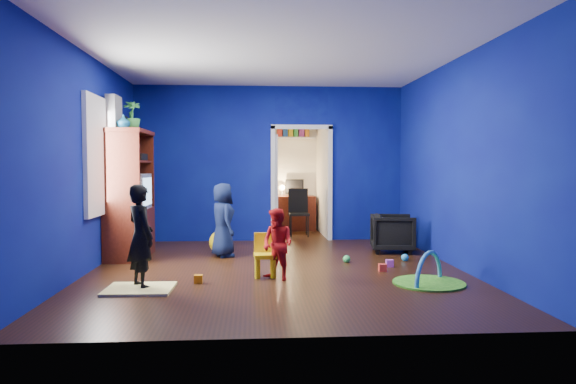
{
  "coord_description": "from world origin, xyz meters",
  "views": [
    {
      "loc": [
        -0.32,
        -6.9,
        1.42
      ],
      "look_at": [
        0.18,
        0.4,
        1.04
      ],
      "focal_mm": 32.0,
      "sensor_mm": 36.0,
      "label": 1
    }
  ],
  "objects": [
    {
      "name": "play_mat",
      "position": [
        1.78,
        -0.94,
        0.01
      ],
      "size": [
        0.86,
        0.86,
        0.02
      ],
      "primitive_type": "cylinder",
      "color": "green",
      "rests_on": "floor"
    },
    {
      "name": "wall_back",
      "position": [
        0.0,
        2.75,
        1.45
      ],
      "size": [
        5.0,
        0.02,
        2.9
      ],
      "primitive_type": "cube",
      "color": "navy",
      "rests_on": "floor"
    },
    {
      "name": "kid_chair",
      "position": [
        -0.17,
        -0.4,
        0.25
      ],
      "size": [
        0.3,
        0.3,
        0.5
      ],
      "primitive_type": "cube",
      "rotation": [
        0.0,
        0.0,
        0.06
      ],
      "color": "yellow",
      "rests_on": "floor"
    },
    {
      "name": "wall_front",
      "position": [
        0.0,
        -2.75,
        1.45
      ],
      "size": [
        5.0,
        0.02,
        2.9
      ],
      "primitive_type": "cube",
      "color": "navy",
      "rests_on": "floor"
    },
    {
      "name": "toy_3",
      "position": [
        1.05,
        0.47,
        0.06
      ],
      "size": [
        0.11,
        0.11,
        0.11
      ],
      "primitive_type": "sphere",
      "color": "green",
      "rests_on": "floor"
    },
    {
      "name": "vase",
      "position": [
        -2.21,
        0.81,
        2.06
      ],
      "size": [
        0.21,
        0.21,
        0.2
      ],
      "primitive_type": "imported",
      "rotation": [
        0.0,
        0.0,
        -0.12
      ],
      "color": "#0D626B",
      "rests_on": "tv_armoire"
    },
    {
      "name": "wall_left",
      "position": [
        -2.5,
        0.0,
        1.45
      ],
      "size": [
        0.02,
        5.5,
        2.9
      ],
      "primitive_type": "cube",
      "color": "navy",
      "rests_on": "floor"
    },
    {
      "name": "potted_plant",
      "position": [
        -2.21,
        1.33,
        2.2
      ],
      "size": [
        0.33,
        0.33,
        0.47
      ],
      "primitive_type": "imported",
      "rotation": [
        0.0,
        0.0,
        0.3
      ],
      "color": "green",
      "rests_on": "tv_armoire"
    },
    {
      "name": "folding_chair",
      "position": [
        0.6,
        3.3,
        0.46
      ],
      "size": [
        0.4,
        0.4,
        0.92
      ],
      "primitive_type": "cube",
      "color": "black",
      "rests_on": "floor"
    },
    {
      "name": "child_navy",
      "position": [
        -0.79,
        1.08,
        0.57
      ],
      "size": [
        0.53,
        0.65,
        1.15
      ],
      "primitive_type": "imported",
      "rotation": [
        0.0,
        0.0,
        1.91
      ],
      "color": "#10163A",
      "rests_on": "floor"
    },
    {
      "name": "toy_arch",
      "position": [
        1.78,
        -0.94,
        0.02
      ],
      "size": [
        0.55,
        0.61,
        0.77
      ],
      "primitive_type": "torus",
      "rotation": [
        1.57,
        0.0,
        0.85
      ],
      "color": "#3F8CD8",
      "rests_on": "floor"
    },
    {
      "name": "toddler_red",
      "position": [
        -0.02,
        -0.6,
        0.44
      ],
      "size": [
        0.55,
        0.54,
        0.89
      ],
      "primitive_type": "imported",
      "rotation": [
        0.0,
        0.0,
        -0.74
      ],
      "color": "red",
      "rests_on": "floor"
    },
    {
      "name": "toy_0",
      "position": [
        1.41,
        -0.19,
        0.05
      ],
      "size": [
        0.1,
        0.08,
        0.1
      ],
      "primitive_type": "cube",
      "color": "#F73B29",
      "rests_on": "floor"
    },
    {
      "name": "wall_right",
      "position": [
        2.5,
        0.0,
        1.45
      ],
      "size": [
        0.02,
        5.5,
        2.9
      ],
      "primitive_type": "cube",
      "color": "navy",
      "rests_on": "floor"
    },
    {
      "name": "alcove",
      "position": [
        0.6,
        3.62,
        1.25
      ],
      "size": [
        1.0,
        1.75,
        2.5
      ],
      "primitive_type": null,
      "color": "silver",
      "rests_on": "floor"
    },
    {
      "name": "toy_4",
      "position": [
        1.59,
        0.1,
        0.05
      ],
      "size": [
        0.1,
        0.08,
        0.1
      ],
      "primitive_type": "cube",
      "color": "#D550CF",
      "rests_on": "floor"
    },
    {
      "name": "desk_monitor",
      "position": [
        0.6,
        4.38,
        0.95
      ],
      "size": [
        0.4,
        0.05,
        0.32
      ],
      "primitive_type": "cube",
      "color": "black",
      "rests_on": "study_desk"
    },
    {
      "name": "ceiling",
      "position": [
        0.0,
        0.0,
        2.9
      ],
      "size": [
        5.0,
        5.5,
        0.01
      ],
      "primitive_type": "cube",
      "color": "white",
      "rests_on": "wall_back"
    },
    {
      "name": "window_left",
      "position": [
        -2.48,
        0.35,
        1.55
      ],
      "size": [
        0.03,
        0.95,
        1.55
      ],
      "primitive_type": "cube",
      "color": "white",
      "rests_on": "wall_left"
    },
    {
      "name": "child_black",
      "position": [
        -1.61,
        -0.92,
        0.6
      ],
      "size": [
        0.49,
        0.52,
        1.2
      ],
      "primitive_type": "imported",
      "rotation": [
        0.0,
        0.0,
        2.22
      ],
      "color": "black",
      "rests_on": "floor"
    },
    {
      "name": "desk_lamp",
      "position": [
        0.32,
        4.32,
        0.93
      ],
      "size": [
        0.14,
        0.14,
        0.14
      ],
      "primitive_type": "sphere",
      "color": "#FFD88C",
      "rests_on": "study_desk"
    },
    {
      "name": "armchair",
      "position": [
        1.97,
        1.32,
        0.31
      ],
      "size": [
        0.77,
        0.76,
        0.62
      ],
      "primitive_type": "imported",
      "rotation": [
        0.0,
        0.0,
        1.42
      ],
      "color": "black",
      "rests_on": "floor"
    },
    {
      "name": "yellow_blanket",
      "position": [
        -1.61,
        -1.02,
        0.01
      ],
      "size": [
        0.77,
        0.62,
        0.03
      ],
      "primitive_type": "cube",
      "rotation": [
        0.0,
        0.0,
        -0.03
      ],
      "color": "#F2E07A",
      "rests_on": "floor"
    },
    {
      "name": "tv_armoire",
      "position": [
        -2.21,
        1.11,
        0.98
      ],
      "size": [
        0.58,
        1.14,
        1.96
      ],
      "primitive_type": "cube",
      "color": "#371509",
      "rests_on": "floor"
    },
    {
      "name": "toy_2",
      "position": [
        -0.98,
        -0.72,
        0.05
      ],
      "size": [
        0.1,
        0.08,
        0.1
      ],
      "primitive_type": "cube",
      "color": "orange",
      "rests_on": "floor"
    },
    {
      "name": "study_desk",
      "position": [
        0.6,
        4.26,
        0.38
      ],
      "size": [
        0.88,
        0.44,
        0.75
      ],
      "primitive_type": "cube",
      "color": "#3D140A",
      "rests_on": "floor"
    },
    {
      "name": "doorway",
      "position": [
        0.6,
        2.75,
        1.05
      ],
      "size": [
        1.16,
        0.1,
        2.1
      ],
      "primitive_type": "cube",
      "color": "white",
      "rests_on": "floor"
    },
    {
      "name": "hopper_ball",
      "position": [
        -0.84,
        1.33,
        0.19
      ],
      "size": [
        0.38,
        0.38,
        0.38
      ],
      "primitive_type": "sphere",
      "color": "yellow",
      "rests_on": "floor"
    },
    {
      "name": "book_shelf",
      "position": [
        0.6,
        4.37,
        2.02
      ],
      "size": [
        0.88,
        0.24,
        0.04
      ],
      "primitive_type": "cube",
      "color": "white",
      "rests_on": "study_desk"
    },
    {
      "name": "curtain",
      "position": [
        -2.37,
        0.9,
        1.25
      ],
      "size": [
        0.14,
        0.42,
        2.4
      ],
      "primitive_type": "cube",
      "color": "slate",
      "rests_on": "floor"
    },
    {
      "name": "toy_1",
      "position": [
        1.94,
        0.53,
        0.06
      ],
      "size": [
        0.11,
        0.11,
        0.11
      ],
      "primitive_type": "sphere",
      "color": "#269BD9",
      "rests_on": "floor"
    },
    {
      "name": "crt_tv",
      "position": [
        -2.17,
        1.11,
        1.02
      ],
      "size": [
        0.46,
        0.7,
        0.54
      ],
      "primitive_type": "cube",
      "color": "silver",
      "rests_on": "tv_armoire"
    },
    {
      "name": "floor",
      "position": [
        0.0,
        0.0,
        0.0
      ],
      "size": [
        5.0,
        5.5,
        0.01
      ],
      "primitive_type": "cube",
      "color": "black",
      "rests_on": "ground"
    }
  ]
}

